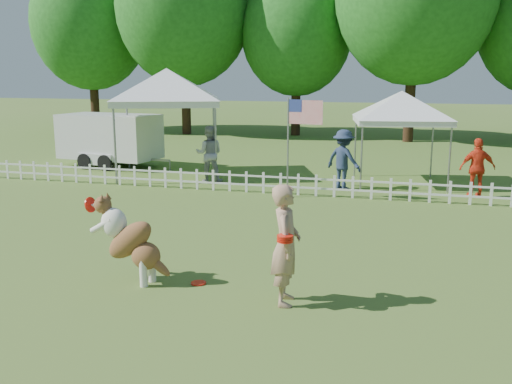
{
  "coord_description": "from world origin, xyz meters",
  "views": [
    {
      "loc": [
        3.25,
        -8.25,
        3.31
      ],
      "look_at": [
        0.42,
        2.0,
        1.1
      ],
      "focal_mm": 40.0,
      "sensor_mm": 36.0,
      "label": 1
    }
  ],
  "objects_px": {
    "cargo_trailer": "(110,140)",
    "spectator_c": "(477,168)",
    "dog": "(131,240)",
    "handler": "(286,245)",
    "canopy_tent_right": "(400,139)",
    "spectator_a": "(209,154)",
    "canopy_tent_left": "(168,124)",
    "frisbee_on_turf": "(199,283)",
    "flag_pole": "(288,148)",
    "spectator_b": "(343,159)"
  },
  "relations": [
    {
      "from": "cargo_trailer",
      "to": "spectator_c",
      "type": "height_order",
      "value": "cargo_trailer"
    },
    {
      "from": "spectator_b",
      "to": "dog",
      "type": "bearing_deg",
      "value": 103.09
    },
    {
      "from": "spectator_b",
      "to": "spectator_c",
      "type": "xyz_separation_m",
      "value": [
        3.65,
        -0.26,
        -0.06
      ]
    },
    {
      "from": "spectator_c",
      "to": "canopy_tent_right",
      "type": "bearing_deg",
      "value": -47.74
    },
    {
      "from": "spectator_b",
      "to": "spectator_c",
      "type": "distance_m",
      "value": 3.66
    },
    {
      "from": "canopy_tent_right",
      "to": "spectator_a",
      "type": "distance_m",
      "value": 5.83
    },
    {
      "from": "handler",
      "to": "spectator_a",
      "type": "xyz_separation_m",
      "value": [
        -4.39,
        8.81,
        -0.01
      ]
    },
    {
      "from": "dog",
      "to": "canopy_tent_right",
      "type": "distance_m",
      "value": 10.56
    },
    {
      "from": "handler",
      "to": "canopy_tent_left",
      "type": "bearing_deg",
      "value": 22.92
    },
    {
      "from": "canopy_tent_right",
      "to": "spectator_b",
      "type": "xyz_separation_m",
      "value": [
        -1.53,
        -1.21,
        -0.51
      ]
    },
    {
      "from": "canopy_tent_right",
      "to": "frisbee_on_turf",
      "type": "bearing_deg",
      "value": -116.16
    },
    {
      "from": "canopy_tent_right",
      "to": "spectator_a",
      "type": "relative_size",
      "value": 1.57
    },
    {
      "from": "dog",
      "to": "frisbee_on_turf",
      "type": "height_order",
      "value": "dog"
    },
    {
      "from": "spectator_a",
      "to": "cargo_trailer",
      "type": "bearing_deg",
      "value": -35.36
    },
    {
      "from": "canopy_tent_left",
      "to": "cargo_trailer",
      "type": "bearing_deg",
      "value": 138.24
    },
    {
      "from": "dog",
      "to": "frisbee_on_turf",
      "type": "relative_size",
      "value": 5.65
    },
    {
      "from": "spectator_b",
      "to": "canopy_tent_left",
      "type": "bearing_deg",
      "value": 20.51
    },
    {
      "from": "frisbee_on_turf",
      "to": "canopy_tent_right",
      "type": "height_order",
      "value": "canopy_tent_right"
    },
    {
      "from": "canopy_tent_left",
      "to": "flag_pole",
      "type": "height_order",
      "value": "canopy_tent_left"
    },
    {
      "from": "frisbee_on_turf",
      "to": "spectator_a",
      "type": "bearing_deg",
      "value": 108.85
    },
    {
      "from": "spectator_a",
      "to": "spectator_b",
      "type": "relative_size",
      "value": 1.01
    },
    {
      "from": "cargo_trailer",
      "to": "spectator_c",
      "type": "relative_size",
      "value": 2.7
    },
    {
      "from": "handler",
      "to": "spectator_c",
      "type": "xyz_separation_m",
      "value": [
        3.42,
        8.53,
        -0.08
      ]
    },
    {
      "from": "handler",
      "to": "flag_pole",
      "type": "bearing_deg",
      "value": 2.62
    },
    {
      "from": "dog",
      "to": "canopy_tent_left",
      "type": "xyz_separation_m",
      "value": [
        -3.52,
        9.41,
        1.01
      ]
    },
    {
      "from": "spectator_c",
      "to": "spectator_b",
      "type": "bearing_deg",
      "value": -17.06
    },
    {
      "from": "handler",
      "to": "frisbee_on_turf",
      "type": "xyz_separation_m",
      "value": [
        -1.51,
        0.38,
        -0.88
      ]
    },
    {
      "from": "canopy_tent_right",
      "to": "spectator_c",
      "type": "relative_size",
      "value": 1.7
    },
    {
      "from": "canopy_tent_left",
      "to": "canopy_tent_right",
      "type": "height_order",
      "value": "canopy_tent_left"
    },
    {
      "from": "canopy_tent_left",
      "to": "spectator_b",
      "type": "distance_m",
      "value": 5.98
    },
    {
      "from": "dog",
      "to": "handler",
      "type": "bearing_deg",
      "value": 2.77
    },
    {
      "from": "spectator_b",
      "to": "frisbee_on_turf",
      "type": "bearing_deg",
      "value": 109.7
    },
    {
      "from": "cargo_trailer",
      "to": "spectator_a",
      "type": "distance_m",
      "value": 4.88
    },
    {
      "from": "flag_pole",
      "to": "frisbee_on_turf",
      "type": "bearing_deg",
      "value": -78.59
    },
    {
      "from": "dog",
      "to": "spectator_a",
      "type": "bearing_deg",
      "value": 108.97
    },
    {
      "from": "spectator_a",
      "to": "dog",
      "type": "bearing_deg",
      "value": 89.08
    },
    {
      "from": "canopy_tent_left",
      "to": "canopy_tent_right",
      "type": "relative_size",
      "value": 1.24
    },
    {
      "from": "dog",
      "to": "canopy_tent_right",
      "type": "bearing_deg",
      "value": 75.51
    },
    {
      "from": "handler",
      "to": "canopy_tent_right",
      "type": "bearing_deg",
      "value": -16.92
    },
    {
      "from": "cargo_trailer",
      "to": "spectator_b",
      "type": "distance_m",
      "value": 8.86
    },
    {
      "from": "cargo_trailer",
      "to": "spectator_b",
      "type": "height_order",
      "value": "cargo_trailer"
    },
    {
      "from": "frisbee_on_turf",
      "to": "canopy_tent_left",
      "type": "relative_size",
      "value": 0.07
    },
    {
      "from": "spectator_c",
      "to": "cargo_trailer",
      "type": "bearing_deg",
      "value": -22.89
    },
    {
      "from": "cargo_trailer",
      "to": "spectator_c",
      "type": "distance_m",
      "value": 12.49
    },
    {
      "from": "flag_pole",
      "to": "spectator_b",
      "type": "bearing_deg",
      "value": 61.65
    },
    {
      "from": "dog",
      "to": "frisbee_on_turf",
      "type": "xyz_separation_m",
      "value": [
        1.07,
        0.19,
        -0.68
      ]
    },
    {
      "from": "cargo_trailer",
      "to": "spectator_c",
      "type": "xyz_separation_m",
      "value": [
        12.31,
        -2.15,
        -0.15
      ]
    },
    {
      "from": "frisbee_on_turf",
      "to": "canopy_tent_right",
      "type": "xyz_separation_m",
      "value": [
        2.81,
        9.61,
        1.36
      ]
    },
    {
      "from": "cargo_trailer",
      "to": "spectator_b",
      "type": "relative_size",
      "value": 2.52
    },
    {
      "from": "frisbee_on_turf",
      "to": "spectator_a",
      "type": "xyz_separation_m",
      "value": [
        -2.88,
        8.42,
        0.86
      ]
    }
  ]
}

